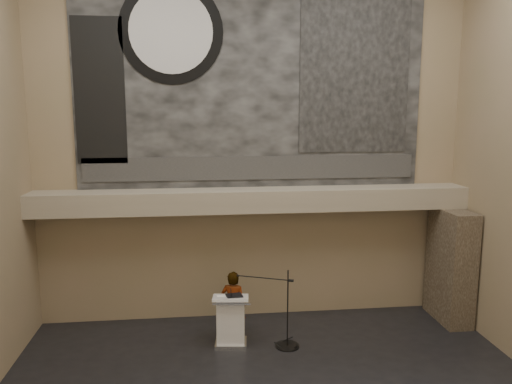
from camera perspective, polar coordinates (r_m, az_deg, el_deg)
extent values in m
cube|color=#877855|center=(11.71, -0.45, 5.73)|extent=(10.00, 0.02, 8.50)
cube|color=#877855|center=(3.90, 12.20, -2.42)|extent=(10.00, 0.02, 8.50)
cube|color=gray|center=(11.48, -0.23, -0.90)|extent=(10.00, 0.80, 0.50)
cylinder|color=#B2893D|center=(11.42, -8.21, -2.48)|extent=(0.04, 0.04, 0.06)
cylinder|color=#B2893D|center=(11.84, 8.98, -2.07)|extent=(0.04, 0.04, 0.06)
cube|color=black|center=(11.67, -0.44, 12.84)|extent=(8.00, 0.05, 5.00)
cube|color=#2C2C2C|center=(11.69, -0.41, 2.77)|extent=(7.76, 0.02, 0.55)
cylinder|color=black|center=(11.67, -9.69, 17.64)|extent=(2.30, 0.02, 2.30)
cylinder|color=silver|center=(11.65, -9.69, 17.66)|extent=(1.84, 0.02, 1.84)
cube|color=black|center=(12.13, 11.23, 13.01)|extent=(2.60, 0.02, 3.60)
cube|color=black|center=(11.75, -17.46, 10.92)|extent=(1.10, 0.02, 3.20)
cube|color=#3E3226|center=(12.82, 21.36, -7.81)|extent=(0.60, 1.40, 2.70)
cube|color=silver|center=(11.24, -2.88, -16.84)|extent=(0.72, 0.58, 0.08)
cube|color=white|center=(11.02, -2.90, -14.42)|extent=(0.63, 0.47, 0.96)
cube|color=white|center=(10.80, -2.92, -11.99)|extent=(0.80, 0.61, 0.13)
cube|color=black|center=(10.77, -2.49, -11.78)|extent=(0.37, 0.32, 0.04)
cube|color=white|center=(10.74, -3.79, -11.94)|extent=(0.26, 0.34, 0.00)
imported|color=silver|center=(11.23, -2.61, -12.78)|extent=(0.65, 0.54, 1.53)
cylinder|color=black|center=(11.19, 3.59, -17.13)|extent=(0.52, 0.52, 0.02)
cylinder|color=black|center=(10.84, 3.64, -13.17)|extent=(0.03, 0.03, 1.70)
cylinder|color=black|center=(10.74, 0.58, -9.77)|extent=(1.21, 0.51, 0.02)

